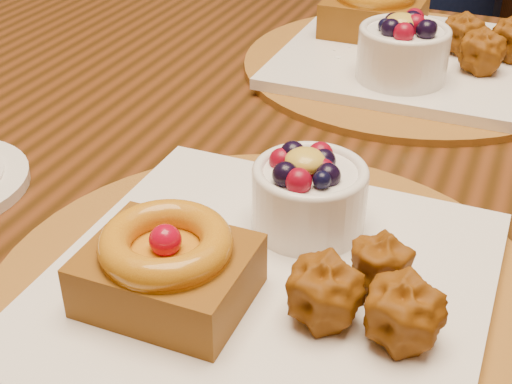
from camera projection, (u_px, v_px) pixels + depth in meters
dining_table at (351, 224)px, 0.69m from camera, size 1.60×0.90×0.76m
place_setting_near at (267, 272)px, 0.47m from camera, size 0.38×0.38×0.08m
place_setting_far at (408, 48)px, 0.80m from camera, size 0.38×0.38×0.09m
chair_far at (485, 46)px, 1.56m from camera, size 0.59×0.59×0.93m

